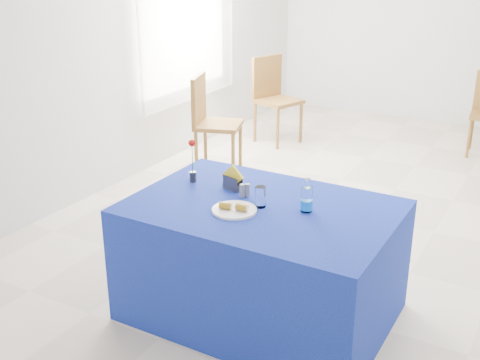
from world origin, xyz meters
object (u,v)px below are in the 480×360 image
object	(u,v)px
blue_table	(261,260)
chair_win_b	(273,93)
chair_win_a	(210,117)
water_bottle	(307,200)
plate	(234,210)

from	to	relation	value
blue_table	chair_win_b	xyz separation A→B (m)	(-1.63, 3.39, 0.21)
blue_table	chair_win_a	size ratio (longest dim) A/B	1.58
blue_table	water_bottle	world-z (taller)	water_bottle
blue_table	water_bottle	bearing A→B (deg)	12.03
chair_win_a	chair_win_b	size ratio (longest dim) A/B	0.99
blue_table	plate	bearing A→B (deg)	-122.56
water_bottle	plate	bearing A→B (deg)	-149.50
plate	chair_win_b	world-z (taller)	chair_win_b
plate	water_bottle	bearing A→B (deg)	30.50
plate	chair_win_a	bearing A→B (deg)	125.49
plate	chair_win_b	distance (m)	3.87
water_bottle	chair_win_a	xyz separation A→B (m)	(-1.99, 2.06, -0.25)
chair_win_b	plate	bearing A→B (deg)	-137.50
plate	chair_win_a	xyz separation A→B (m)	(-1.62, 2.27, -0.18)
blue_table	chair_win_b	world-z (taller)	chair_win_b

